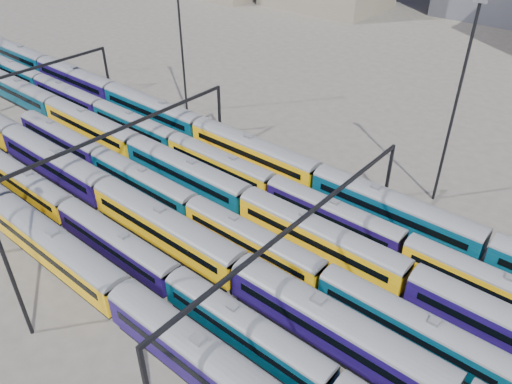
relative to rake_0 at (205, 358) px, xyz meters
The scene contains 13 objects.
ground 19.07m from the rake_0, 127.27° to the left, with size 500.00×500.00×0.00m, color #48433D.
rake_0 is the anchor object (origin of this frame).
rake_1 19.48m from the rake_0, 165.12° to the left, with size 131.79×2.76×4.62m.
rake_2 29.43m from the rake_0, 160.13° to the left, with size 135.78×3.31×5.59m.
rake_3 16.80m from the rake_0, 116.74° to the left, with size 94.45×2.77×4.65m.
rake_4 30.85m from the rake_0, 139.58° to the left, with size 150.35×3.14×5.29m.
rake_5 40.12m from the rake_0, 141.45° to the left, with size 111.47×2.72×4.56m.
rake_6 36.08m from the rake_0, 123.76° to the left, with size 154.43×3.22×5.44m.
gantry_0 63.34m from the rake_0, 166.27° to the left, with size 0.35×40.35×8.03m.
gantry_1 35.03m from the rake_0, 154.48° to the left, with size 0.35×40.35×8.03m.
gantry_2 15.56m from the rake_0, 95.39° to the left, with size 0.35×40.35×8.03m.
mast_1 56.63m from the rake_0, 138.22° to the left, with size 1.40×0.50×25.60m.
mast_3 40.70m from the rake_0, 84.75° to the left, with size 1.40×0.50×25.60m.
Camera 1 is at (31.90, -32.79, 37.65)m, focal length 35.00 mm.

